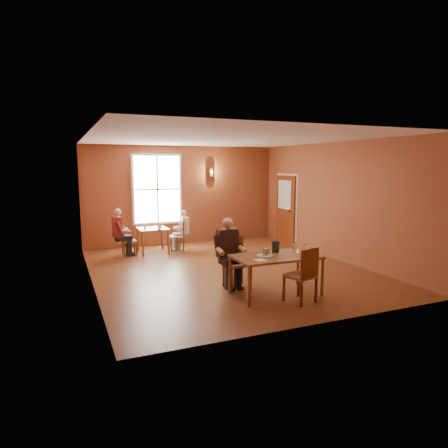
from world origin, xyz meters
name	(u,v)px	position (x,y,z in m)	size (l,w,h in m)	color
ground	(227,270)	(0.00, 0.00, 0.00)	(6.00, 7.00, 0.01)	brown
wall_back	(183,195)	(0.00, 3.50, 1.50)	(6.00, 0.04, 3.00)	brown
wall_front	(320,228)	(0.00, -3.50, 1.50)	(6.00, 0.04, 3.00)	brown
wall_left	(89,212)	(-3.00, 0.00, 1.50)	(0.04, 7.00, 3.00)	brown
wall_right	(335,201)	(3.00, 0.00, 1.50)	(0.04, 7.00, 3.00)	brown
ceiling	(227,139)	(0.00, 0.00, 3.00)	(6.00, 7.00, 0.04)	white
window	(157,189)	(-0.80, 3.45, 1.70)	(1.36, 0.10, 1.96)	white
door	(285,210)	(2.94, 2.30, 1.05)	(0.12, 1.04, 2.10)	maroon
wall_sconce	(211,172)	(0.90, 3.40, 2.20)	(0.16, 0.16, 0.28)	brown
main_table	(276,275)	(0.13, -2.00, 0.37)	(1.59, 0.89, 0.75)	brown
chair_diner_main	(237,263)	(-0.37, -1.35, 0.51)	(0.45, 0.45, 1.01)	brown
diner_main	(238,255)	(-0.37, -1.38, 0.67)	(0.53, 0.53, 1.33)	black
chair_empty	(300,274)	(0.32, -2.53, 0.50)	(0.44, 0.44, 1.00)	#472814
plate_food	(265,255)	(-0.09, -1.97, 0.77)	(0.31, 0.31, 0.04)	silver
sandwich	(266,252)	(-0.02, -1.91, 0.80)	(0.09, 0.09, 0.11)	#DFAF65
goblet_a	(295,247)	(0.59, -1.91, 0.85)	(0.08, 0.08, 0.21)	white
goblet_b	(306,249)	(0.71, -2.11, 0.85)	(0.08, 0.08, 0.21)	white
goblet_c	(296,251)	(0.42, -2.21, 0.85)	(0.08, 0.08, 0.21)	white
menu_stand	(276,247)	(0.25, -1.77, 0.86)	(0.13, 0.07, 0.22)	#1D3122
knife	(283,259)	(0.12, -2.26, 0.75)	(0.23, 0.02, 0.00)	silver
napkin	(260,260)	(-0.32, -2.22, 0.75)	(0.18, 0.18, 0.01)	white
second_table	(153,240)	(-1.19, 2.47, 0.35)	(0.79, 0.79, 0.69)	brown
chair_diner_white	(176,236)	(-0.54, 2.47, 0.44)	(0.39, 0.39, 0.87)	#592F1D
diner_white	(177,232)	(-0.51, 2.47, 0.55)	(0.44, 0.44, 1.11)	silver
chair_diner_maroon	(129,240)	(-1.84, 2.47, 0.40)	(0.35, 0.35, 0.80)	#492B17
diner_maroon	(128,232)	(-1.87, 2.47, 0.62)	(0.50, 0.50, 1.25)	maroon
cup_a	(160,227)	(-1.02, 2.37, 0.74)	(0.11, 0.11, 0.09)	white
cup_b	(145,227)	(-1.38, 2.55, 0.73)	(0.09, 0.09, 0.08)	white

